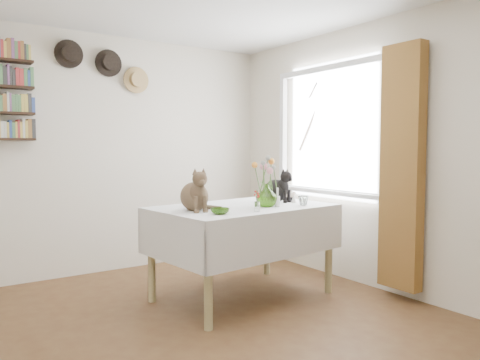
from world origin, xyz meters
TOP-DOWN VIEW (x-y plane):
  - room at (0.00, 0.00)m, footprint 4.08×4.58m
  - window at (1.97, 0.80)m, footprint 0.12×1.52m
  - curtain at (1.90, -0.12)m, footprint 0.12×0.38m
  - dining_table at (0.81, 0.70)m, footprint 1.61×1.12m
  - tabby_cat at (0.31, 0.68)m, footprint 0.28×0.33m
  - black_cat at (1.25, 0.80)m, footprint 0.28×0.32m
  - flower_vase at (0.95, 0.54)m, footprint 0.24×0.24m
  - green_bowl at (0.37, 0.39)m, footprint 0.18×0.18m
  - drinking_glass at (1.27, 0.44)m, footprint 0.10×0.10m
  - candlestick at (1.01, 0.48)m, footprint 0.05×0.05m
  - berry_jar at (0.70, 0.35)m, footprint 0.05×0.05m
  - porcelain_figurine at (1.32, 0.62)m, footprint 0.06×0.06m
  - flower_bouquet at (0.95, 0.55)m, footprint 0.17×0.13m
  - wall_hats at (0.12, 2.19)m, footprint 0.98×0.09m

SIDE VIEW (x-z plane):
  - dining_table at x=0.81m, z-range 0.21..1.02m
  - green_bowl at x=0.37m, z-range 0.81..0.86m
  - drinking_glass at x=1.27m, z-range 0.81..0.90m
  - porcelain_figurine at x=1.32m, z-range 0.81..0.91m
  - candlestick at x=1.01m, z-range 0.79..0.95m
  - berry_jar at x=0.70m, z-range 0.80..1.00m
  - flower_vase at x=0.95m, z-range 0.81..1.01m
  - black_cat at x=1.25m, z-range 0.81..1.13m
  - tabby_cat at x=0.31m, z-range 0.81..1.17m
  - curtain at x=1.90m, z-range 0.10..2.20m
  - flower_bouquet at x=0.95m, z-range 0.96..1.35m
  - room at x=0.00m, z-range -0.04..2.54m
  - window at x=1.97m, z-range 0.74..2.06m
  - wall_hats at x=0.12m, z-range 1.93..2.41m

